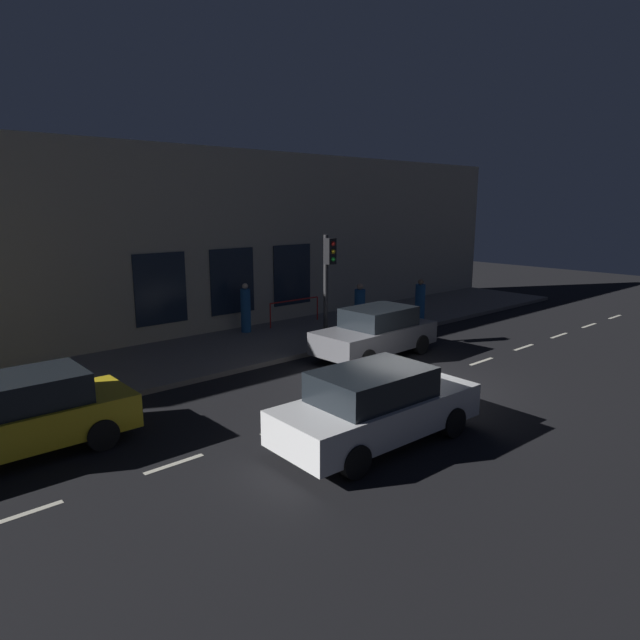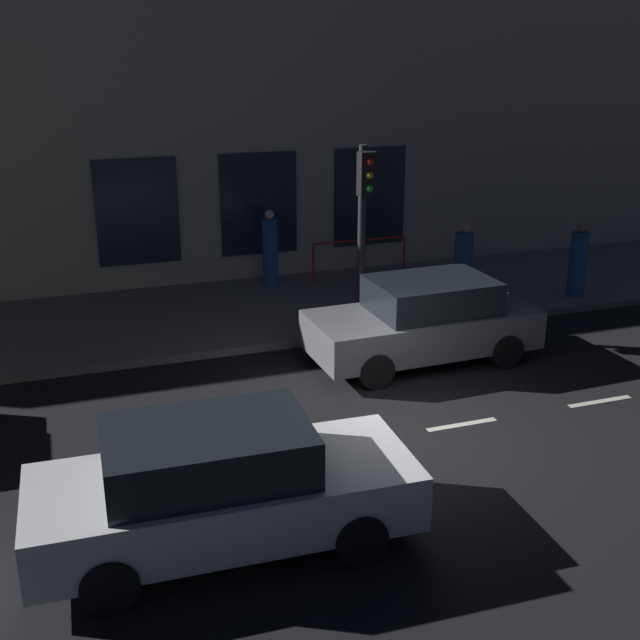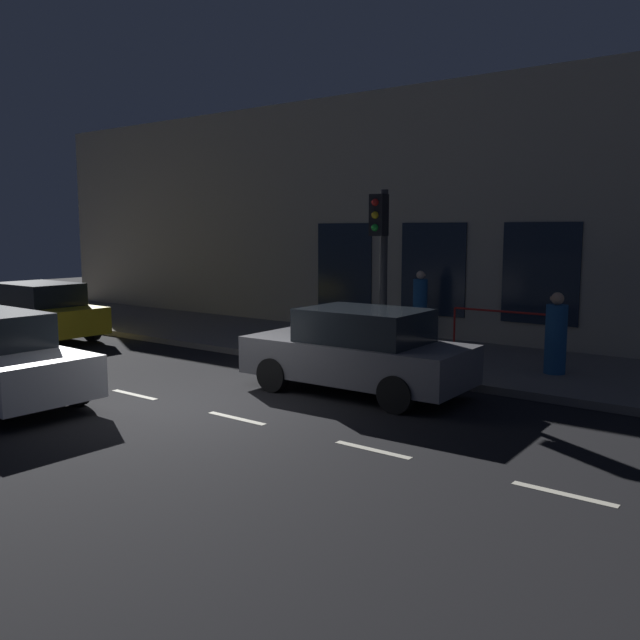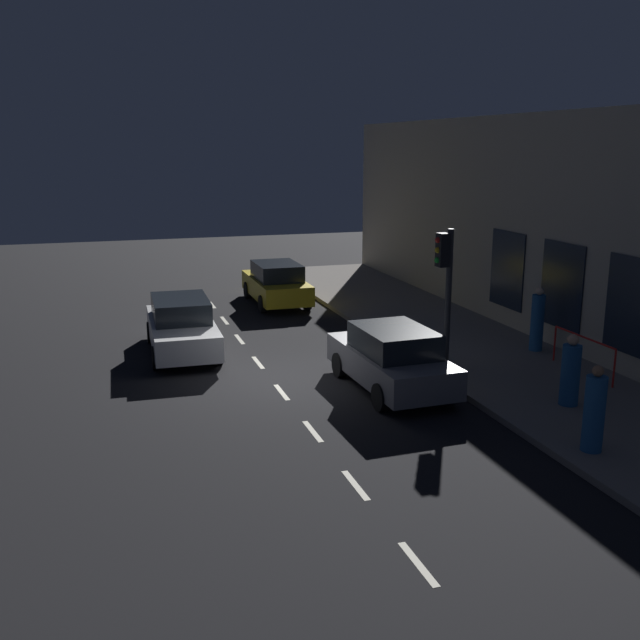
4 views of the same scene
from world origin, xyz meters
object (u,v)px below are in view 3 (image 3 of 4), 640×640
parked_car_0 (37,311)px  pedestrian_0 (420,309)px  traffic_light (381,249)px  pedestrian_1 (556,337)px  parked_car_1 (358,351)px

parked_car_0 → pedestrian_0: (5.36, -8.91, 0.20)m
traffic_light → pedestrian_1: 3.91m
parked_car_0 → pedestrian_0: pedestrian_0 is taller
parked_car_0 → traffic_light: bearing=-78.5°
traffic_light → pedestrian_0: 3.92m
parked_car_1 → pedestrian_1: size_ratio=2.62×
parked_car_1 → traffic_light: bearing=17.3°
parked_car_0 → pedestrian_0: 10.40m
traffic_light → pedestrian_0: (3.44, 0.96, -1.61)m
parked_car_1 → pedestrian_1: bearing=-40.2°
parked_car_0 → pedestrian_1: size_ratio=2.69×
pedestrian_0 → pedestrian_1: bearing=29.7°
parked_car_1 → pedestrian_0: bearing=15.0°
pedestrian_0 → pedestrian_1: pedestrian_0 is taller
parked_car_1 → pedestrian_1: pedestrian_1 is taller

